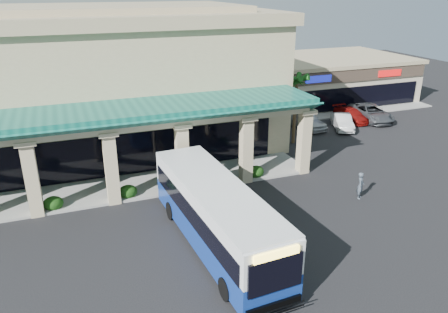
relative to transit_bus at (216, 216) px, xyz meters
name	(u,v)px	position (x,y,z in m)	size (l,w,h in m)	color
ground	(257,220)	(3.14, 1.63, -1.73)	(110.00, 110.00, 0.00)	black
main_building	(83,81)	(-4.86, 17.63, 3.94)	(30.80, 14.80, 11.35)	#BEB088
arcade	(99,153)	(-4.86, 8.43, 1.12)	(30.00, 6.20, 5.70)	#0E594E
strip_mall	(311,79)	(21.14, 25.63, 0.72)	(22.50, 12.50, 4.90)	beige
palm_0	(295,106)	(11.64, 12.63, 1.57)	(2.40, 2.40, 6.60)	#134914
palm_1	(288,101)	(12.64, 15.63, 1.17)	(2.40, 2.40, 5.80)	#134914
broadleaf_tree	(246,96)	(10.64, 20.63, 0.67)	(2.60, 2.60, 4.81)	black
transit_bus	(216,216)	(0.00, 0.00, 0.00)	(2.89, 12.40, 3.46)	navy
pedestrian	(361,185)	(10.48, 1.88, -0.85)	(0.64, 0.42, 1.76)	#414B58
car_silver	(306,120)	(14.86, 15.93, -0.93)	(1.90, 4.73, 1.61)	silver
car_white	(342,122)	(17.91, 14.45, -1.03)	(1.48, 4.25, 1.40)	white
car_red	(351,115)	(20.26, 16.28, -1.09)	(1.81, 4.44, 1.29)	maroon
car_gray	(371,113)	(22.24, 15.86, -0.94)	(2.64, 5.72, 1.59)	#4A4D53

